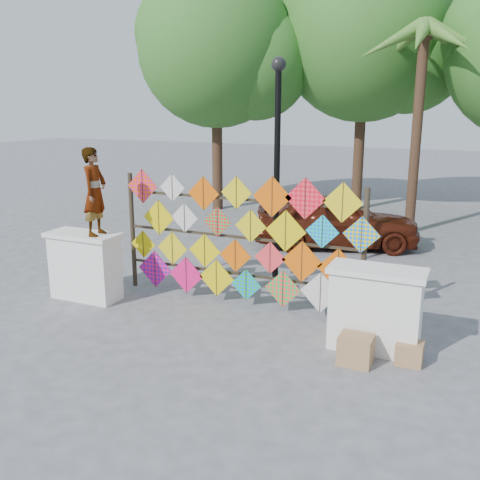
# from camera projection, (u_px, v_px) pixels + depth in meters

# --- Properties ---
(ground) EXTENTS (80.00, 80.00, 0.00)m
(ground) POSITION_uv_depth(u_px,v_px,m) (219.00, 316.00, 9.32)
(ground) COLOR gray
(ground) RESTS_ON ground
(parapet_left) EXTENTS (1.40, 0.65, 1.28)m
(parapet_left) POSITION_uv_depth(u_px,v_px,m) (85.00, 265.00, 10.06)
(parapet_left) COLOR white
(parapet_left) RESTS_ON ground
(parapet_right) EXTENTS (1.40, 0.65, 1.28)m
(parapet_right) POSITION_uv_depth(u_px,v_px,m) (375.00, 309.00, 7.91)
(parapet_right) COLOR white
(parapet_right) RESTS_ON ground
(kite_rack) EXTENTS (4.97, 0.24, 2.42)m
(kite_rack) POSITION_uv_depth(u_px,v_px,m) (242.00, 241.00, 9.62)
(kite_rack) COLOR #30261A
(kite_rack) RESTS_ON ground
(tree_west) EXTENTS (5.85, 5.20, 8.01)m
(tree_west) POSITION_uv_depth(u_px,v_px,m) (219.00, 49.00, 17.74)
(tree_west) COLOR #48321F
(tree_west) RESTS_ON ground
(tree_mid) EXTENTS (6.30, 5.60, 8.61)m
(tree_mid) POSITION_uv_depth(u_px,v_px,m) (368.00, 37.00, 17.62)
(tree_mid) COLOR #48321F
(tree_mid) RESTS_ON ground
(palm_tree) EXTENTS (3.62, 3.62, 5.83)m
(palm_tree) POSITION_uv_depth(u_px,v_px,m) (423.00, 53.00, 14.31)
(palm_tree) COLOR #48321F
(palm_tree) RESTS_ON ground
(vendor_woman) EXTENTS (0.47, 0.63, 1.58)m
(vendor_woman) POSITION_uv_depth(u_px,v_px,m) (95.00, 192.00, 9.57)
(vendor_woman) COLOR #99999E
(vendor_woman) RESTS_ON parapet_left
(sedan) EXTENTS (4.46, 2.95, 1.41)m
(sedan) POSITION_uv_depth(u_px,v_px,m) (337.00, 220.00, 13.75)
(sedan) COLOR #4B190D
(sedan) RESTS_ON ground
(lamppost) EXTENTS (0.28, 0.28, 4.46)m
(lamppost) POSITION_uv_depth(u_px,v_px,m) (277.00, 153.00, 10.31)
(lamppost) COLOR black
(lamppost) RESTS_ON ground
(cardboard_box_near) EXTENTS (0.47, 0.41, 0.41)m
(cardboard_box_near) POSITION_uv_depth(u_px,v_px,m) (356.00, 350.00, 7.58)
(cardboard_box_near) COLOR #9E744C
(cardboard_box_near) RESTS_ON ground
(cardboard_box_far) EXTENTS (0.37, 0.34, 0.31)m
(cardboard_box_far) POSITION_uv_depth(u_px,v_px,m) (409.00, 353.00, 7.59)
(cardboard_box_far) COLOR #9E744C
(cardboard_box_far) RESTS_ON ground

